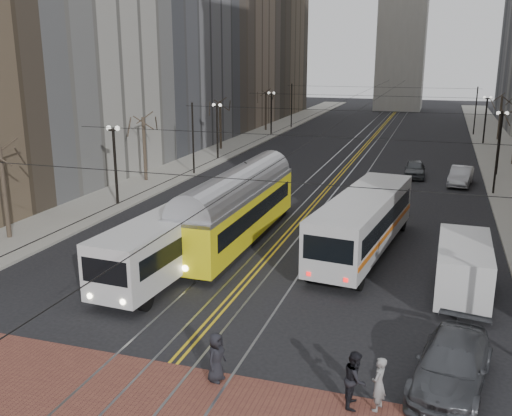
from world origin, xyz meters
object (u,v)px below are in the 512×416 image
Objects in this scene: rear_bus at (363,225)px; pedestrian_c at (355,379)px; streetcar at (237,214)px; pedestrian_a at (216,357)px; transit_bus at (178,240)px; sedan_grey at (415,169)px; sedan_silver at (461,176)px; cargo_van at (463,271)px; pedestrian_b at (379,384)px; sedan_parked at (452,365)px.

rear_bus is 6.85× the size of pedestrian_c.
streetcar is 8.24× the size of pedestrian_a.
transit_bus is 2.77× the size of sedan_grey.
sedan_grey is 0.94× the size of sedan_silver.
cargo_van is 10.20m from pedestrian_b.
cargo_van is 10.41m from pedestrian_c.
sedan_silver is (3.89, -2.17, 0.02)m from sedan_grey.
rear_bus is 14.78m from pedestrian_b.
sedan_silver is at bearing -2.80° from pedestrian_a.
pedestrian_c is at bearing -88.69° from sedan_silver.
rear_bus reaches higher than cargo_van.
rear_bus reaches higher than pedestrian_a.
pedestrian_c reaches higher than pedestrian_a.
rear_bus is at bearing 138.32° from cargo_van.
sedan_grey is 0.82× the size of sedan_parked.
cargo_van is at bearing -21.52° from pedestrian_c.
pedestrian_a is (-4.72, -36.64, 0.12)m from sedan_grey.
streetcar reaches higher than sedan_silver.
pedestrian_c is (-0.73, 0.00, 0.04)m from pedestrian_b.
streetcar is at bearing 78.50° from transit_bus.
streetcar is 23.93m from sedan_silver.
cargo_van is 27.03m from sedan_grey.
streetcar is 7.69× the size of pedestrian_c.
sedan_parked is (2.89, -34.53, 0.03)m from sedan_grey.
pedestrian_a is 0.97× the size of pedestrian_b.
transit_bus is 6.66× the size of pedestrian_c.
rear_bus is at bearing -155.68° from pedestrian_b.
rear_bus reaches higher than transit_bus.
sedan_silver is 2.66× the size of pedestrian_b.
sedan_silver is at bearing -31.02° from sedan_grey.
streetcar is 2.63× the size of sedan_parked.
sedan_grey is at bearing 92.52° from rear_bus.
streetcar is 13.32m from cargo_van.
streetcar is 3.20× the size of sedan_grey.
pedestrian_a reaches higher than sedan_silver.
rear_bus is 7.34× the size of pedestrian_a.
streetcar is at bearing -115.15° from sedan_silver.
rear_bus is 2.16× the size of cargo_van.
transit_bus is 0.97× the size of rear_bus.
pedestrian_b reaches higher than sedan_parked.
pedestrian_a is at bearing -75.21° from pedestrian_b.
rear_bus is 2.85× the size of sedan_grey.
transit_bus reaches higher than sedan_parked.
sedan_grey is 36.65m from pedestrian_b.
cargo_van is (12.50, -4.57, -0.38)m from streetcar.
streetcar is (1.39, 5.17, 0.14)m from transit_bus.
pedestrian_c reaches higher than sedan_grey.
pedestrian_b reaches higher than sedan_grey.
rear_bus is 2.34× the size of sedan_parked.
transit_bus is 2.10× the size of cargo_van.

